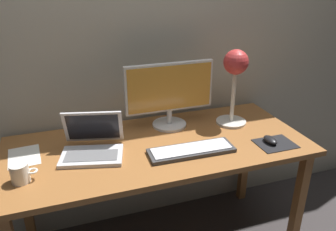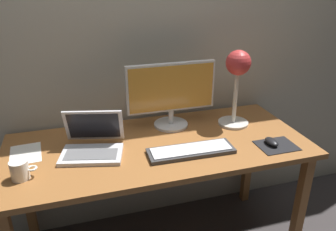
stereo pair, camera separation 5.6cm
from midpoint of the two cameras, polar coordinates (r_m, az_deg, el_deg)
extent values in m
cube|color=#B2A893|center=(1.97, -6.31, 15.11)|extent=(4.80, 0.06, 2.60)
cube|color=#935B2D|center=(1.79, -2.60, -5.27)|extent=(1.60, 0.70, 0.03)
cube|color=#935B2D|center=(2.09, 20.60, -14.33)|extent=(0.05, 0.05, 0.71)
cube|color=#935B2D|center=(2.20, -24.01, -12.79)|extent=(0.05, 0.05, 0.71)
cube|color=#935B2D|center=(2.47, 12.38, -6.86)|extent=(0.05, 0.05, 0.71)
cylinder|color=silver|center=(1.98, -0.58, -1.51)|extent=(0.20, 0.20, 0.01)
cylinder|color=silver|center=(1.96, -0.59, -0.19)|extent=(0.03, 0.03, 0.09)
cube|color=silver|center=(1.89, -0.61, 4.87)|extent=(0.52, 0.03, 0.28)
cube|color=gold|center=(1.88, -0.45, 4.71)|extent=(0.49, 0.00, 0.26)
cube|color=#38383A|center=(1.70, 3.07, -6.02)|extent=(0.44, 0.15, 0.02)
cube|color=silver|center=(1.69, 3.08, -5.67)|extent=(0.41, 0.12, 0.01)
cube|color=silver|center=(1.70, -13.81, -6.76)|extent=(0.34, 0.26, 0.02)
cube|color=slate|center=(1.68, -13.91, -6.69)|extent=(0.27, 0.16, 0.00)
cube|color=silver|center=(1.76, -13.56, -1.85)|extent=(0.31, 0.14, 0.19)
cube|color=black|center=(1.76, -13.56, -1.85)|extent=(0.27, 0.12, 0.16)
cylinder|color=beige|center=(2.04, 9.95, -1.06)|extent=(0.18, 0.18, 0.01)
cylinder|color=silver|center=(1.98, 10.30, 3.52)|extent=(0.02, 0.02, 0.33)
sphere|color=#BF3333|center=(1.92, 10.73, 8.97)|extent=(0.14, 0.14, 0.14)
sphere|color=#FFEAB2|center=(1.92, 10.79, 7.88)|extent=(0.05, 0.05, 0.05)
cube|color=black|center=(1.86, 17.05, -4.63)|extent=(0.20, 0.16, 0.00)
ellipsoid|color=black|center=(1.85, 16.28, -4.04)|extent=(0.06, 0.10, 0.03)
cylinder|color=white|center=(1.61, -24.93, -8.93)|extent=(0.08, 0.08, 0.09)
torus|color=white|center=(1.60, -23.09, -8.73)|extent=(0.05, 0.05, 0.01)
cube|color=white|center=(1.82, -24.20, -6.40)|extent=(0.16, 0.22, 0.00)
camera|label=1|loc=(0.03, -90.95, -0.42)|focal=35.64mm
camera|label=2|loc=(0.03, 89.05, 0.42)|focal=35.64mm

